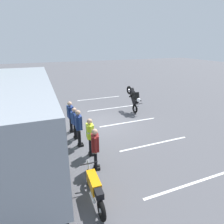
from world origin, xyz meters
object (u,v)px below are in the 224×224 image
at_px(spectator_centre, 79,125).
at_px(stunt_motorcycle, 134,98).
at_px(spectator_left, 90,134).
at_px(spectator_right, 75,121).
at_px(tour_bus, 22,120).
at_px(spectator_far_right, 70,114).
at_px(parked_motorcycle_silver, 95,188).
at_px(spectator_far_left, 95,146).

relative_size(spectator_centre, stunt_motorcycle, 0.94).
distance_m(spectator_left, spectator_centre, 1.00).
xyz_separation_m(spectator_left, spectator_right, (1.80, 0.28, -0.04)).
bearing_deg(tour_bus, spectator_far_right, -54.17).
height_order(tour_bus, spectator_right, tour_bus).
relative_size(spectator_far_right, parked_motorcycle_silver, 0.85).
height_order(spectator_far_left, parked_motorcycle_silver, spectator_far_left).
distance_m(spectator_far_left, parked_motorcycle_silver, 1.71).
bearing_deg(spectator_centre, spectator_far_left, -174.94).
height_order(spectator_centre, parked_motorcycle_silver, spectator_centre).
xyz_separation_m(spectator_centre, parked_motorcycle_silver, (-3.55, 0.33, -0.60)).
height_order(spectator_left, spectator_far_right, spectator_far_right).
relative_size(spectator_far_left, spectator_far_right, 0.98).
xyz_separation_m(spectator_far_left, spectator_left, (1.04, -0.10, 0.00)).
relative_size(spectator_left, spectator_right, 1.03).
xyz_separation_m(spectator_far_left, spectator_right, (2.84, 0.19, -0.04)).
height_order(spectator_centre, stunt_motorcycle, stunt_motorcycle).
bearing_deg(spectator_right, parked_motorcycle_silver, 175.79).
bearing_deg(spectator_right, tour_bus, 108.38).
bearing_deg(tour_bus, spectator_right, -71.62).
xyz_separation_m(spectator_left, spectator_centre, (0.96, 0.27, 0.06)).
bearing_deg(spectator_right, spectator_far_left, -176.23).
height_order(spectator_centre, spectator_far_right, spectator_centre).
bearing_deg(spectator_right, spectator_far_right, 4.03).
distance_m(tour_bus, spectator_far_right, 2.84).
bearing_deg(spectator_far_left, spectator_right, 3.77).
xyz_separation_m(tour_bus, parked_motorcycle_silver, (-3.62, -1.99, -1.16)).
bearing_deg(spectator_far_left, tour_bus, 50.29).
height_order(spectator_far_left, spectator_right, spectator_far_left).
bearing_deg(spectator_right, stunt_motorcycle, -61.74).
distance_m(parked_motorcycle_silver, stunt_motorcycle, 8.47).
bearing_deg(tour_bus, spectator_left, -111.68).
height_order(tour_bus, stunt_motorcycle, tour_bus).
bearing_deg(spectator_left, spectator_far_right, 7.37).
relative_size(spectator_far_left, parked_motorcycle_silver, 0.84).
relative_size(spectator_left, parked_motorcycle_silver, 0.83).
relative_size(parked_motorcycle_silver, stunt_motorcycle, 1.07).
height_order(spectator_left, stunt_motorcycle, stunt_motorcycle).
distance_m(spectator_right, spectator_far_right, 0.86).
bearing_deg(tour_bus, parked_motorcycle_silver, -151.25).
bearing_deg(stunt_motorcycle, spectator_far_right, 109.15).
xyz_separation_m(spectator_right, spectator_far_right, (0.86, 0.06, 0.06)).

